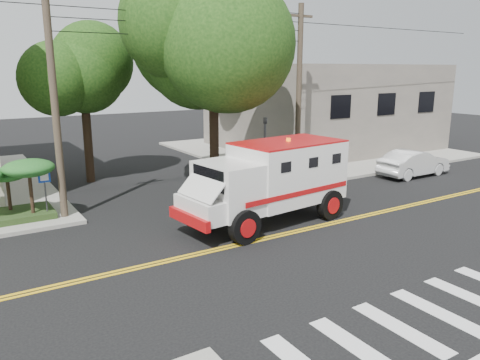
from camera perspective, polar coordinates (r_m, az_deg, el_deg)
ground at (r=16.73m, az=3.27°, el=-7.11°), size 100.00×100.00×0.00m
sidewalk_ne at (r=35.13m, az=8.60°, el=3.76°), size 17.00×17.00×0.15m
building_right at (r=36.12m, az=10.08°, el=8.88°), size 14.00×12.00×6.00m
utility_pole_left at (r=19.13m, az=-21.64°, el=8.41°), size 0.28×0.28×9.00m
utility_pole_right at (r=24.47m, az=7.16°, el=10.11°), size 0.28×0.28×9.00m
tree_main at (r=21.99m, az=-1.90°, el=16.89°), size 6.08×5.70×9.85m
tree_left at (r=25.38m, az=-17.79°, el=12.49°), size 4.48×4.20×7.70m
tree_right at (r=33.71m, az=0.15°, el=13.79°), size 4.80×4.50×8.20m
traffic_signal at (r=22.73m, az=3.04°, el=4.19°), size 0.15×0.18×3.60m
accessibility_sign at (r=19.67m, az=-22.67°, el=-0.85°), size 0.45×0.10×2.02m
palm_planter at (r=19.91m, az=-26.46°, el=-0.23°), size 3.52×2.63×2.36m
armored_truck at (r=18.01m, az=3.80°, el=0.26°), size 7.07×3.38×3.11m
parked_sedan at (r=27.85m, az=20.40°, el=1.95°), size 4.49×1.59×1.47m
pedestrian_a at (r=23.88m, az=6.48°, el=1.51°), size 0.71×0.62×1.64m
pedestrian_b at (r=24.90m, az=7.56°, el=1.86°), size 0.77×0.61×1.56m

